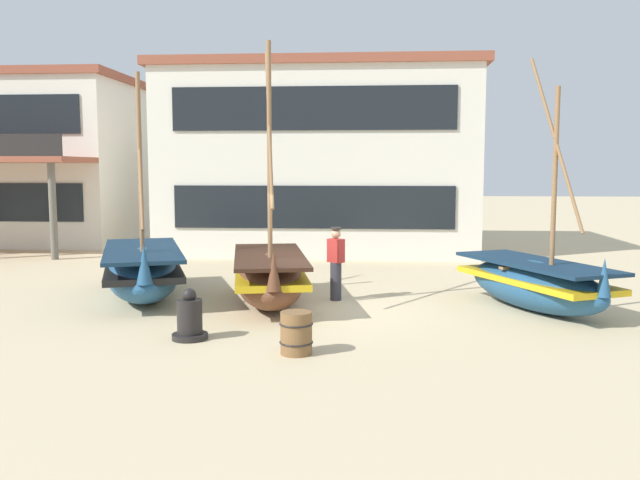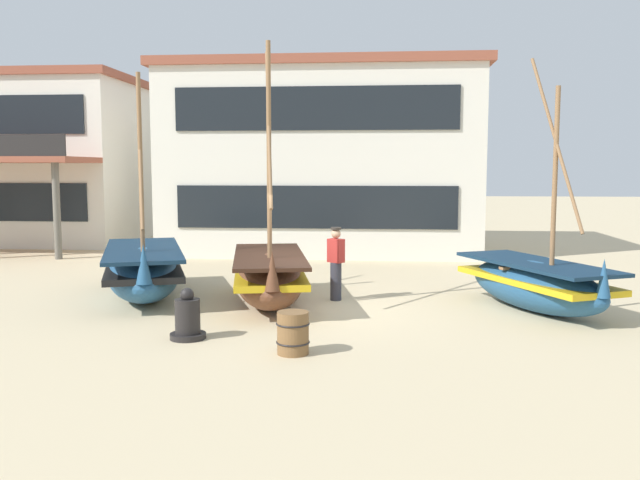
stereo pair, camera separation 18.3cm
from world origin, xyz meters
name	(u,v)px [view 1 (the left image)]	position (x,y,z in m)	size (l,w,h in m)	color
ground_plane	(316,310)	(0.00, 0.00, 0.00)	(120.00, 120.00, 0.00)	#CCB78E
fishing_boat_near_left	(535,283)	(4.67, 0.37, 0.59)	(2.98, 4.28, 5.33)	#23517A
fishing_boat_centre_large	(269,276)	(-1.09, 0.52, 0.63)	(2.31, 4.55, 5.66)	brown
fishing_boat_far_right	(143,270)	(-4.17, 1.06, 0.65)	(3.20, 5.04, 5.19)	#23517A
fisherman_by_hull	(336,264)	(0.36, 1.08, 0.83)	(0.42, 0.39, 1.68)	#33333D
capstan_winch	(190,319)	(-2.04, -2.64, 0.36)	(0.64, 0.64, 0.92)	black
wooden_barrel	(296,333)	(-0.05, -3.45, 0.35)	(0.56, 0.56, 0.70)	brown
harbor_building_main	(321,159)	(-0.75, 11.23, 3.35)	(11.43, 7.25, 6.68)	silver
harbor_building_annex	(36,160)	(-12.78, 12.95, 3.37)	(8.37, 9.62, 6.73)	silver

